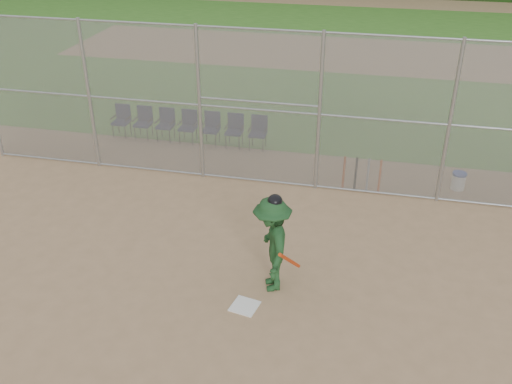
% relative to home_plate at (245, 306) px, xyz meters
% --- Properties ---
extents(ground, '(100.00, 100.00, 0.00)m').
position_rel_home_plate_xyz_m(ground, '(-0.32, -0.10, -0.01)').
color(ground, tan).
rests_on(ground, ground).
extents(grass_strip, '(100.00, 100.00, 0.00)m').
position_rel_home_plate_xyz_m(grass_strip, '(-0.32, 17.90, -0.01)').
color(grass_strip, '#346C20').
rests_on(grass_strip, ground).
extents(dirt_patch_far, '(24.00, 24.00, 0.00)m').
position_rel_home_plate_xyz_m(dirt_patch_far, '(-0.32, 17.90, -0.00)').
color(dirt_patch_far, tan).
rests_on(dirt_patch_far, ground).
extents(backstop_fence, '(16.09, 0.09, 4.00)m').
position_rel_home_plate_xyz_m(backstop_fence, '(-0.32, 4.90, 2.06)').
color(backstop_fence, gray).
rests_on(backstop_fence, ground).
extents(home_plate, '(0.56, 0.56, 0.02)m').
position_rel_home_plate_xyz_m(home_plate, '(0.00, 0.00, 0.00)').
color(home_plate, white).
rests_on(home_plate, ground).
extents(batter_at_plate, '(1.10, 1.42, 2.03)m').
position_rel_home_plate_xyz_m(batter_at_plate, '(0.36, 0.71, 0.97)').
color(batter_at_plate, '#1B4520').
rests_on(batter_at_plate, ground).
extents(water_cooler, '(0.36, 0.36, 0.45)m').
position_rel_home_plate_xyz_m(water_cooler, '(4.23, 5.64, 0.22)').
color(water_cooler, white).
rests_on(water_cooler, ground).
extents(spare_bats, '(0.96, 0.32, 0.84)m').
position_rel_home_plate_xyz_m(spare_bats, '(1.82, 5.08, 0.41)').
color(spare_bats, '#D84C14').
rests_on(spare_bats, ground).
extents(chair_0, '(0.54, 0.52, 0.96)m').
position_rel_home_plate_xyz_m(chair_0, '(-5.54, 6.95, 0.47)').
color(chair_0, '#0E1736').
rests_on(chair_0, ground).
extents(chair_1, '(0.54, 0.52, 0.96)m').
position_rel_home_plate_xyz_m(chair_1, '(-4.83, 6.95, 0.47)').
color(chair_1, '#0E1736').
rests_on(chair_1, ground).
extents(chair_2, '(0.54, 0.52, 0.96)m').
position_rel_home_plate_xyz_m(chair_2, '(-4.12, 6.95, 0.47)').
color(chair_2, '#0E1736').
rests_on(chair_2, ground).
extents(chair_3, '(0.54, 0.52, 0.96)m').
position_rel_home_plate_xyz_m(chair_3, '(-3.41, 6.95, 0.47)').
color(chair_3, '#0E1736').
rests_on(chair_3, ground).
extents(chair_4, '(0.54, 0.52, 0.96)m').
position_rel_home_plate_xyz_m(chair_4, '(-2.70, 6.95, 0.47)').
color(chair_4, '#0E1736').
rests_on(chair_4, ground).
extents(chair_5, '(0.54, 0.52, 0.96)m').
position_rel_home_plate_xyz_m(chair_5, '(-1.99, 6.95, 0.47)').
color(chair_5, '#0E1736').
rests_on(chair_5, ground).
extents(chair_6, '(0.54, 0.52, 0.96)m').
position_rel_home_plate_xyz_m(chair_6, '(-1.28, 6.95, 0.47)').
color(chair_6, '#0E1736').
rests_on(chair_6, ground).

